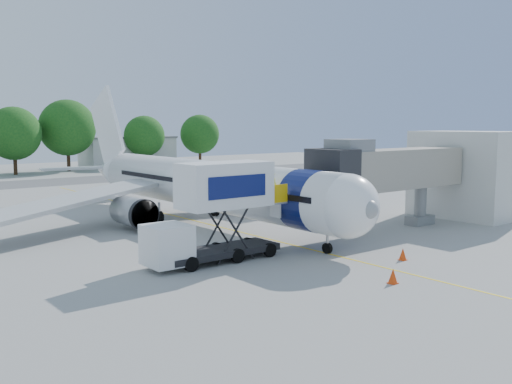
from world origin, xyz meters
TOP-DOWN VIEW (x-y plane):
  - ground at (0.00, 0.00)m, footprint 160.00×160.00m
  - guidance_line at (0.00, 0.00)m, footprint 0.15×70.00m
  - taxiway_strip at (0.00, 42.00)m, footprint 120.00×10.00m
  - aircraft at (0.00, 4.12)m, footprint 34.17×37.73m
  - jet_bridge at (7.99, -7.00)m, footprint 13.90×3.20m
  - terminal_stub at (18.50, -7.00)m, footprint 5.00×8.00m
  - catering_hiloader at (-6.27, -7.00)m, footprint 8.51×2.44m
  - ground_tug at (0.31, -15.74)m, footprint 3.88×2.29m
  - safety_cone_a at (2.14, -13.29)m, footprint 0.44×0.44m
  - safety_cone_b at (-2.10, -15.93)m, footprint 0.47×0.47m
  - outbuilding_right at (22.00, 62.00)m, footprint 16.40×7.40m
  - tree_d at (0.89, 56.26)m, footprint 7.95×7.95m
  - tree_e at (9.65, 58.07)m, footprint 8.99×8.99m
  - tree_f at (22.82, 57.22)m, footprint 7.05×7.05m
  - tree_g at (34.64, 57.82)m, footprint 7.28×7.28m

SIDE VIEW (x-z plane):
  - ground at x=0.00m, z-range 0.00..0.00m
  - taxiway_strip at x=0.00m, z-range 0.00..0.01m
  - guidance_line at x=0.00m, z-range 0.00..0.01m
  - safety_cone_a at x=2.14m, z-range -0.01..0.68m
  - safety_cone_b at x=-2.10m, z-range -0.02..0.73m
  - ground_tug at x=0.31m, z-range 0.04..1.52m
  - outbuilding_right at x=22.00m, z-range 0.01..5.31m
  - catering_hiloader at x=-6.27m, z-range 0.01..5.51m
  - aircraft at x=0.00m, z-range -2.73..8.62m
  - terminal_stub at x=18.50m, z-range 0.00..7.00m
  - jet_bridge at x=7.99m, z-range 1.04..7.64m
  - tree_f at x=22.82m, z-range 0.96..9.95m
  - tree_g at x=34.64m, z-range 0.99..10.27m
  - tree_d at x=0.89m, z-range 1.08..11.22m
  - tree_e at x=9.65m, z-range 1.23..12.69m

